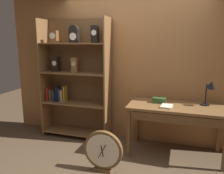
{
  "coord_description": "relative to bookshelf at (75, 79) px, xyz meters",
  "views": [
    {
      "loc": [
        0.83,
        -2.52,
        1.77
      ],
      "look_at": [
        -0.21,
        0.76,
        1.06
      ],
      "focal_mm": 35.7,
      "sensor_mm": 36.0,
      "label": 1
    }
  ],
  "objects": [
    {
      "name": "bookshelf",
      "position": [
        0.0,
        0.0,
        0.0
      ],
      "size": [
        1.27,
        0.38,
        2.16
      ],
      "color": "brown",
      "rests_on": "ground"
    },
    {
      "name": "workbench",
      "position": [
        1.81,
        -0.22,
        -0.38
      ],
      "size": [
        1.45,
        0.69,
        0.8
      ],
      "color": "brown",
      "rests_on": "ground"
    },
    {
      "name": "toolbox_small",
      "position": [
        1.54,
        -0.12,
        -0.25
      ],
      "size": [
        0.2,
        0.11,
        0.08
      ],
      "primitive_type": "cube",
      "color": "#2D5123",
      "rests_on": "workbench"
    },
    {
      "name": "desk_lamp",
      "position": [
        2.28,
        -0.07,
        -0.02
      ],
      "size": [
        0.21,
        0.21,
        0.4
      ],
      "color": "black",
      "rests_on": "workbench"
    },
    {
      "name": "open_repair_manual",
      "position": [
        1.67,
        -0.31,
        -0.28
      ],
      "size": [
        0.18,
        0.24,
        0.02
      ],
      "primitive_type": "cube",
      "rotation": [
        0.0,
        0.0,
        -0.11
      ],
      "color": "silver",
      "rests_on": "workbench"
    },
    {
      "name": "back_wood_panel",
      "position": [
        1.04,
        0.21,
        0.21
      ],
      "size": [
        4.8,
        0.05,
        2.6
      ],
      "primitive_type": "cube",
      "color": "#9E6B3D",
      "rests_on": "ground"
    },
    {
      "name": "round_clock_large",
      "position": [
        0.9,
        -0.98,
        -0.79
      ],
      "size": [
        0.55,
        0.11,
        0.59
      ],
      "color": "brown",
      "rests_on": "ground"
    }
  ]
}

